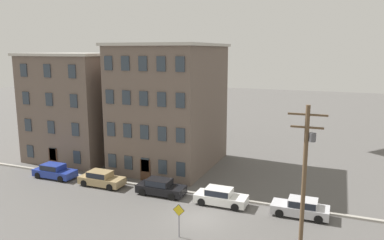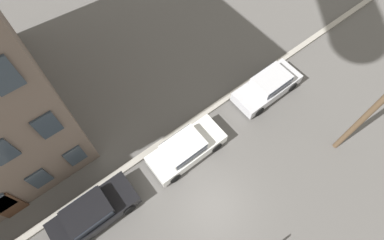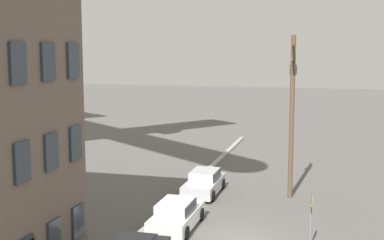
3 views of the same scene
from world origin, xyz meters
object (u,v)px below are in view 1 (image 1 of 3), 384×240
(car_black, at_px, (160,187))
(car_white, at_px, (220,196))
(utility_pole, at_px, (305,171))
(caution_sign, at_px, (179,215))
(car_blue, at_px, (54,171))
(car_tan, at_px, (101,178))
(car_silver, at_px, (301,207))

(car_black, relative_size, car_white, 1.00)
(car_white, distance_m, utility_pole, 9.81)
(caution_sign, bearing_deg, utility_pole, 10.85)
(car_blue, relative_size, utility_pole, 0.46)
(car_tan, height_order, car_white, same)
(car_black, bearing_deg, caution_sign, -54.25)
(car_white, relative_size, utility_pole, 0.46)
(car_black, distance_m, car_white, 5.71)
(car_tan, bearing_deg, car_silver, 0.52)
(car_black, bearing_deg, car_silver, 0.36)
(car_blue, relative_size, car_black, 1.00)
(car_black, relative_size, utility_pole, 0.46)
(car_tan, relative_size, car_silver, 1.00)
(car_silver, bearing_deg, utility_pole, -83.97)
(car_blue, xyz_separation_m, car_silver, (24.40, 0.06, 0.00))
(car_black, relative_size, caution_sign, 1.80)
(car_tan, bearing_deg, car_white, -0.13)
(car_silver, height_order, utility_pole, utility_pole)
(car_silver, height_order, caution_sign, caution_sign)
(car_tan, bearing_deg, caution_sign, -30.46)
(car_black, xyz_separation_m, car_white, (5.71, -0.12, 0.00))
(car_silver, bearing_deg, caution_sign, -138.49)
(car_tan, relative_size, car_black, 1.00)
(car_blue, relative_size, car_tan, 1.00)
(caution_sign, relative_size, utility_pole, 0.26)
(car_white, bearing_deg, car_silver, 1.71)
(car_white, bearing_deg, car_tan, 179.87)
(car_blue, bearing_deg, caution_sign, -21.41)
(car_tan, height_order, car_black, same)
(caution_sign, distance_m, utility_pole, 9.04)
(car_tan, distance_m, caution_sign, 12.85)
(car_white, bearing_deg, utility_pole, -34.70)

